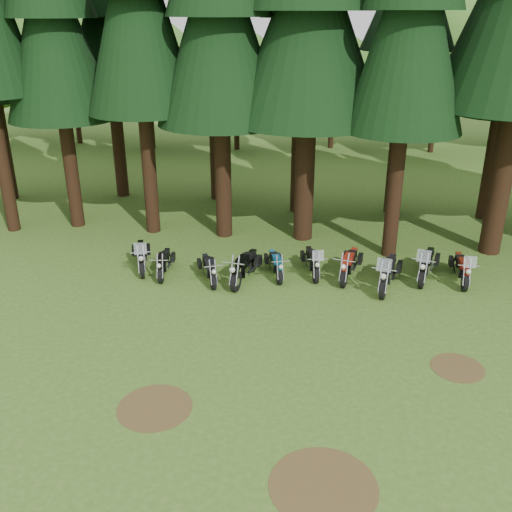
# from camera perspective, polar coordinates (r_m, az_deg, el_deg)

# --- Properties ---
(ground) EXTENTS (120.00, 120.00, 0.00)m
(ground) POSITION_cam_1_polar(r_m,az_deg,el_deg) (15.36, 3.03, -11.08)
(ground) COLOR #385E1B
(ground) RESTS_ON ground
(pine_back_4) EXTENTS (4.94, 4.94, 13.78)m
(pine_back_4) POSITION_cam_1_polar(r_m,az_deg,el_deg) (26.13, 15.06, 21.71)
(pine_back_4) COLOR #311C10
(pine_back_4) RESTS_ON ground
(decid_1) EXTENTS (7.91, 7.69, 9.88)m
(decid_1) POSITION_cam_1_polar(r_m,az_deg,el_deg) (41.96, -17.81, 18.46)
(decid_1) COLOR #311C10
(decid_1) RESTS_ON ground
(decid_2) EXTENTS (6.72, 6.53, 8.40)m
(decid_2) POSITION_cam_1_polar(r_m,az_deg,el_deg) (39.21, -10.43, 17.58)
(decid_2) COLOR #311C10
(decid_2) RESTS_ON ground
(decid_3) EXTENTS (6.12, 5.95, 7.65)m
(decid_3) POSITION_cam_1_polar(r_m,az_deg,el_deg) (38.39, -1.63, 17.15)
(decid_3) COLOR #311C10
(decid_3) RESTS_ON ground
(decid_4) EXTENTS (5.93, 5.76, 7.41)m
(decid_4) POSITION_cam_1_polar(r_m,az_deg,el_deg) (39.23, 8.18, 16.86)
(decid_4) COLOR #311C10
(decid_4) RESTS_ON ground
(decid_5) EXTENTS (8.45, 8.21, 10.56)m
(decid_5) POSITION_cam_1_polar(r_m,az_deg,el_deg) (39.20, 18.76, 18.66)
(decid_5) COLOR #311C10
(decid_5) RESTS_ON ground
(dirt_patch_0) EXTENTS (1.80, 1.80, 0.01)m
(dirt_patch_0) POSITION_cam_1_polar(r_m,az_deg,el_deg) (14.22, -10.09, -14.68)
(dirt_patch_0) COLOR #4C3D1E
(dirt_patch_0) RESTS_ON ground
(dirt_patch_1) EXTENTS (1.40, 1.40, 0.01)m
(dirt_patch_1) POSITION_cam_1_polar(r_m,az_deg,el_deg) (16.23, 19.49, -10.48)
(dirt_patch_1) COLOR #4C3D1E
(dirt_patch_1) RESTS_ON ground
(dirt_patch_2) EXTENTS (2.20, 2.20, 0.01)m
(dirt_patch_2) POSITION_cam_1_polar(r_m,az_deg,el_deg) (12.27, 6.75, -21.88)
(dirt_patch_2) COLOR #4C3D1E
(dirt_patch_2) RESTS_ON ground
(motorcycle_0) EXTENTS (0.97, 2.25, 1.44)m
(motorcycle_0) POSITION_cam_1_polar(r_m,az_deg,el_deg) (21.02, -11.38, -0.07)
(motorcycle_0) COLOR black
(motorcycle_0) RESTS_ON ground
(motorcycle_1) EXTENTS (0.35, 1.98, 0.81)m
(motorcycle_1) POSITION_cam_1_polar(r_m,az_deg,el_deg) (20.48, -9.16, -0.77)
(motorcycle_1) COLOR black
(motorcycle_1) RESTS_ON ground
(motorcycle_2) EXTENTS (0.85, 1.90, 0.81)m
(motorcycle_2) POSITION_cam_1_polar(r_m,az_deg,el_deg) (19.81, -4.72, -1.38)
(motorcycle_2) COLOR black
(motorcycle_2) RESTS_ON ground
(motorcycle_3) EXTENTS (0.66, 2.35, 0.97)m
(motorcycle_3) POSITION_cam_1_polar(r_m,az_deg,el_deg) (19.70, -1.16, -1.19)
(motorcycle_3) COLOR black
(motorcycle_3) RESTS_ON ground
(motorcycle_4) EXTENTS (0.65, 1.94, 0.81)m
(motorcycle_4) POSITION_cam_1_polar(r_m,az_deg,el_deg) (20.13, 1.97, -0.90)
(motorcycle_4) COLOR black
(motorcycle_4) RESTS_ON ground
(motorcycle_5) EXTENTS (0.67, 2.12, 1.33)m
(motorcycle_5) POSITION_cam_1_polar(r_m,az_deg,el_deg) (20.31, 5.64, -0.66)
(motorcycle_5) COLOR black
(motorcycle_5) RESTS_ON ground
(motorcycle_6) EXTENTS (0.68, 2.26, 0.93)m
(motorcycle_6) POSITION_cam_1_polar(r_m,az_deg,el_deg) (20.21, 9.29, -0.91)
(motorcycle_6) COLOR black
(motorcycle_6) RESTS_ON ground
(motorcycle_7) EXTENTS (0.92, 2.47, 1.56)m
(motorcycle_7) POSITION_cam_1_polar(r_m,az_deg,el_deg) (19.69, 13.04, -1.75)
(motorcycle_7) COLOR black
(motorcycle_7) RESTS_ON ground
(motorcycle_8) EXTENTS (1.00, 2.37, 1.51)m
(motorcycle_8) POSITION_cam_1_polar(r_m,az_deg,el_deg) (20.73, 16.66, -0.89)
(motorcycle_8) COLOR black
(motorcycle_8) RESTS_ON ground
(motorcycle_9) EXTENTS (0.42, 2.19, 1.38)m
(motorcycle_9) POSITION_cam_1_polar(r_m,az_deg,el_deg) (20.92, 19.86, -1.25)
(motorcycle_9) COLOR black
(motorcycle_9) RESTS_ON ground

